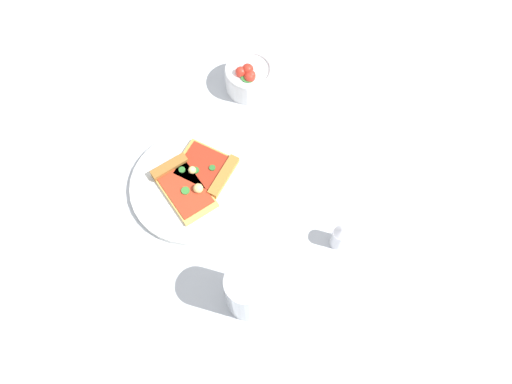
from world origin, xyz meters
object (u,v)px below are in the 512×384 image
object	(u,v)px
salad_bowl	(249,77)
pepper_shaker	(339,237)
pizza_slice_near	(182,185)
soda_glass	(247,292)
pizza_slice_far	(208,169)
plate	(194,187)

from	to	relation	value
salad_bowl	pepper_shaker	distance (m)	0.41
pizza_slice_near	soda_glass	xyz separation A→B (m)	(0.26, 0.01, 0.04)
pizza_slice_far	soda_glass	distance (m)	0.28
soda_glass	pepper_shaker	bearing A→B (deg)	94.34
salad_bowl	plate	bearing A→B (deg)	-52.22
salad_bowl	pepper_shaker	size ratio (longest dim) A/B	1.62
pizza_slice_near	salad_bowl	bearing A→B (deg)	123.95
plate	pepper_shaker	world-z (taller)	pepper_shaker
soda_glass	pizza_slice_far	bearing A→B (deg)	168.45
plate	pizza_slice_near	world-z (taller)	pizza_slice_near
pizza_slice_far	pepper_shaker	bearing A→B (deg)	30.61
pizza_slice_far	plate	bearing A→B (deg)	-68.30
salad_bowl	soda_glass	distance (m)	0.48
pizza_slice_far	pepper_shaker	world-z (taller)	pepper_shaker
soda_glass	pepper_shaker	world-z (taller)	soda_glass
pizza_slice_far	salad_bowl	xyz separation A→B (m)	(-0.15, 0.18, 0.01)
salad_bowl	soda_glass	world-z (taller)	soda_glass
pizza_slice_near	soda_glass	bearing A→B (deg)	1.10
pizza_slice_near	soda_glass	distance (m)	0.26
pepper_shaker	soda_glass	bearing A→B (deg)	-85.66
salad_bowl	soda_glass	xyz separation A→B (m)	(0.42, -0.23, 0.03)
plate	soda_glass	distance (m)	0.26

